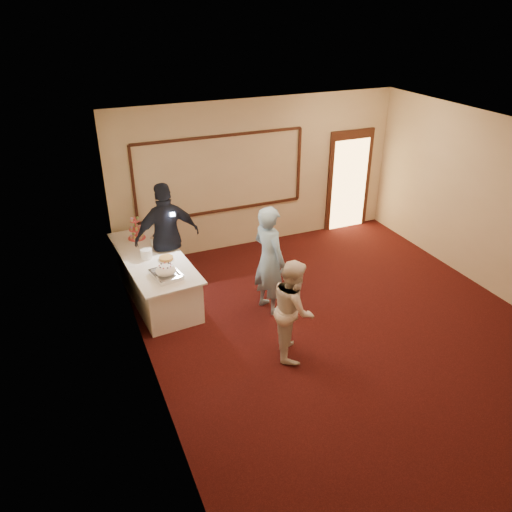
{
  "coord_description": "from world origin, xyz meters",
  "views": [
    {
      "loc": [
        -3.82,
        -5.39,
        4.67
      ],
      "look_at": [
        -1.18,
        0.83,
        1.15
      ],
      "focal_mm": 35.0,
      "sensor_mm": 36.0,
      "label": 1
    }
  ],
  "objects": [
    {
      "name": "pavlova_tray",
      "position": [
        -2.47,
        1.41,
        0.86
      ],
      "size": [
        0.47,
        0.58,
        0.2
      ],
      "color": "#B8BABF",
      "rests_on": "buffet_table"
    },
    {
      "name": "plate_stack_a",
      "position": [
        -2.62,
        2.15,
        0.85
      ],
      "size": [
        0.2,
        0.2,
        0.17
      ],
      "color": "white",
      "rests_on": "buffet_table"
    },
    {
      "name": "camera_flash",
      "position": [
        -2.1,
        2.21,
        1.46
      ],
      "size": [
        0.07,
        0.05,
        0.05
      ],
      "primitive_type": "cube",
      "rotation": [
        0.0,
        0.0,
        -0.12
      ],
      "color": "white",
      "rests_on": "guest"
    },
    {
      "name": "floor",
      "position": [
        0.0,
        0.0,
        0.0
      ],
      "size": [
        7.0,
        7.0,
        0.0
      ],
      "primitive_type": "plane",
      "color": "black",
      "rests_on": "ground"
    },
    {
      "name": "cupcake_stand",
      "position": [
        -2.62,
        3.0,
        0.94
      ],
      "size": [
        0.31,
        0.31,
        0.46
      ],
      "color": "#EF515B",
      "rests_on": "buffet_table"
    },
    {
      "name": "wall_molding",
      "position": [
        -0.8,
        3.47,
        1.6
      ],
      "size": [
        3.45,
        0.04,
        1.55
      ],
      "color": "#351910",
      "rests_on": "room_walls"
    },
    {
      "name": "guest",
      "position": [
        -2.18,
        2.42,
        0.98
      ],
      "size": [
        1.16,
        0.52,
        1.95
      ],
      "primitive_type": "imported",
      "rotation": [
        0.0,
        0.0,
        3.18
      ],
      "color": "black",
      "rests_on": "floor"
    },
    {
      "name": "plate_stack_b",
      "position": [
        -2.36,
        2.54,
        0.85
      ],
      "size": [
        0.2,
        0.2,
        0.17
      ],
      "color": "white",
      "rests_on": "buffet_table"
    },
    {
      "name": "man",
      "position": [
        -0.86,
        1.03,
        0.92
      ],
      "size": [
        0.6,
        0.76,
        1.84
      ],
      "primitive_type": "imported",
      "rotation": [
        0.0,
        0.0,
        1.84
      ],
      "color": "#8BB8DC",
      "rests_on": "floor"
    },
    {
      "name": "tart",
      "position": [
        -2.33,
        1.96,
        0.8
      ],
      "size": [
        0.27,
        0.27,
        0.06
      ],
      "color": "white",
      "rests_on": "buffet_table"
    },
    {
      "name": "doorway",
      "position": [
        2.15,
        3.45,
        1.08
      ],
      "size": [
        1.05,
        0.07,
        2.2
      ],
      "color": "#351910",
      "rests_on": "floor"
    },
    {
      "name": "buffet_table",
      "position": [
        -2.51,
        2.19,
        0.39
      ],
      "size": [
        1.17,
        2.58,
        0.77
      ],
      "color": "white",
      "rests_on": "floor"
    },
    {
      "name": "room_walls",
      "position": [
        0.0,
        0.0,
        2.03
      ],
      "size": [
        6.04,
        7.04,
        3.02
      ],
      "color": "beige",
      "rests_on": "floor"
    },
    {
      "name": "woman",
      "position": [
        -1.03,
        -0.17,
        0.76
      ],
      "size": [
        0.8,
        0.89,
        1.52
      ],
      "primitive_type": "imported",
      "rotation": [
        0.0,
        0.0,
        1.21
      ],
      "color": "white",
      "rests_on": "floor"
    }
  ]
}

